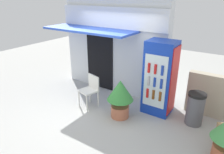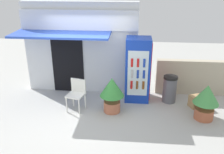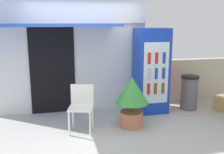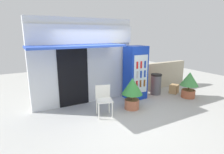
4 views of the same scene
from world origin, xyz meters
The scene contains 8 objects.
ground centered at (0.00, 0.00, 0.00)m, with size 16.00×16.00×0.00m, color #B2B2AD.
storefront_building centered at (-0.30, 1.55, 1.48)m, with size 3.56×1.31×2.84m.
drink_cooler centered at (1.50, 1.02, 0.96)m, with size 0.73×0.66×1.92m.
plastic_chair centered at (-0.18, 0.28, 0.53)m, with size 0.54×0.53×0.88m.
potted_plant_near_shop centered at (0.81, 0.24, 0.61)m, with size 0.66×0.66×1.01m.
trash_bin centered at (2.47, 0.97, 0.41)m, with size 0.42×0.42×0.81m.
stone_boundary_wall centered at (3.36, 1.60, 0.56)m, with size 2.52×0.23×1.11m, color #B7AD93.
cardboard_box centered at (3.20, 0.70, 0.17)m, with size 0.34×0.29×0.34m, color tan.
Camera 3 is at (-0.62, -4.39, 2.05)m, focal length 41.05 mm.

